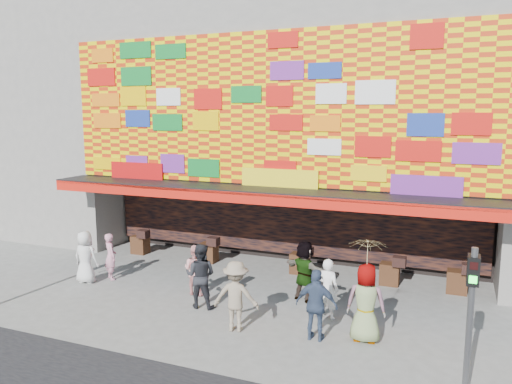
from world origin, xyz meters
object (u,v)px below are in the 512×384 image
ped_a (86,257)px  ped_d (236,296)px  ped_e (317,305)px  ped_g (366,303)px  signal_right (471,307)px  ped_c (200,275)px  ped_f (305,271)px  ped_i (195,269)px  parasol (368,256)px  ped_b (111,256)px  ped_h (328,289)px

ped_a → ped_d: ped_d is taller
ped_e → ped_g: ped_g is taller
signal_right → ped_c: 7.29m
ped_d → ped_f: 2.80m
ped_f → ped_g: ped_g is taller
ped_c → ped_g: ped_g is taller
ped_i → parasol: size_ratio=0.86×
ped_b → ped_g: bearing=-155.1°
ped_e → ped_i: ped_e is taller
ped_c → ped_f: bearing=-155.7°
ped_d → parasol: bearing=-179.8°
ped_d → ped_h: 2.51m
ped_g → ped_e: bearing=15.6°
ped_f → ped_c: bearing=56.7°
ped_d → parasol: 3.41m
ped_c → ped_i: (-0.64, 0.85, -0.16)m
ped_e → ped_h: bearing=-86.9°
ped_d → parasol: parasol is taller
ped_d → signal_right: bearing=156.9°
ped_e → ped_f: (-1.01, 2.38, 0.01)m
ped_h → parasol: (1.18, -0.98, 1.29)m
ped_b → ped_e: size_ratio=0.87×
ped_h → ped_c: bearing=17.0°
ped_c → ped_e: bearing=160.0°
ped_d → ped_e: ped_d is taller
signal_right → parasol: bearing=141.5°
ped_h → ped_g: bearing=148.1°
ped_a → ped_f: size_ratio=0.95×
signal_right → ped_b: size_ratio=1.95×
signal_right → parasol: (-2.22, 1.77, 0.25)m
signal_right → ped_d: signal_right is taller
ped_c → parasol: (4.68, -0.41, 1.19)m
ped_i → ped_e: bearing=161.9°
signal_right → ped_e: signal_right is taller
ped_d → ped_f: bearing=-122.0°
signal_right → ped_g: size_ratio=1.57×
ped_a → ped_g: 9.13m
ped_d → ped_g: size_ratio=0.93×
ped_b → ped_d: bearing=-166.0°
ped_e → ped_g: size_ratio=0.92×
ped_i → ped_d: bearing=142.8°
ped_d → parasol: (3.13, 0.61, 1.21)m
ped_a → ped_d: (5.97, -1.43, 0.05)m
ped_b → ped_f: (6.45, 0.60, 0.12)m
ped_a → ped_b: bearing=-135.4°
parasol → ped_c: bearing=175.0°
ped_g → ped_i: ped_g is taller
ped_d → ped_a: bearing=-24.3°
ped_d → ped_e: 2.03m
ped_b → ped_h: size_ratio=0.94×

